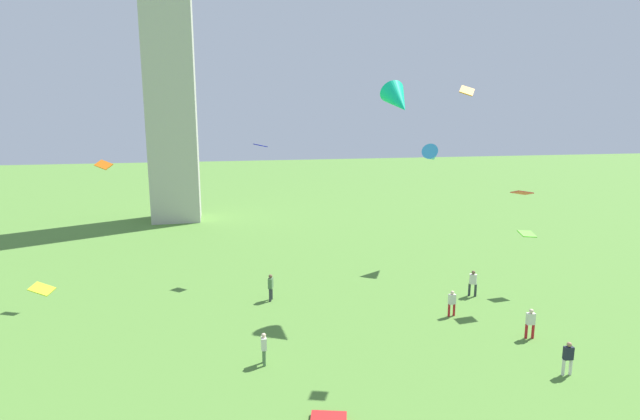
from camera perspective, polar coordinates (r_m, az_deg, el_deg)
name	(u,v)px	position (r m, az deg, el deg)	size (l,w,h in m)	color
person_0	(264,347)	(24.56, -6.42, -15.22)	(0.24, 0.49, 1.57)	#51754C
person_1	(473,282)	(34.22, 17.03, -7.82)	(0.52, 0.46, 1.73)	#2D3338
person_2	(452,302)	(30.69, 14.81, -10.08)	(0.48, 0.28, 1.56)	red
person_3	(530,322)	(29.13, 22.86, -11.66)	(0.50, 0.31, 1.64)	red
person_4	(568,356)	(26.07, 26.43, -14.72)	(0.49, 0.27, 1.60)	silver
person_5	(271,286)	(32.17, -5.65, -8.59)	(0.39, 0.51, 1.73)	#2D3338
kite_flying_0	(260,145)	(36.45, -6.82, 7.32)	(1.04, 1.05, 0.26)	#030AB8
kite_flying_1	(527,234)	(35.56, 22.52, -2.52)	(1.12, 0.81, 0.43)	#47BB1A
kite_flying_2	(104,165)	(34.63, -23.44, 4.75)	(1.18, 0.98, 0.60)	orange
kite_flying_3	(522,193)	(32.79, 22.04, 1.84)	(1.20, 0.85, 0.44)	#EE4837
kite_flying_4	(42,289)	(25.01, -29.13, -7.87)	(1.09, 0.86, 0.46)	#CBD728
kite_flying_5	(398,101)	(30.76, 8.91, 12.23)	(1.83, 2.78, 2.43)	#0CD29A
kite_flying_6	(467,91)	(25.67, 16.41, 12.91)	(1.05, 1.02, 0.59)	orange
kite_flying_7	(432,156)	(40.26, 12.64, 6.08)	(2.30, 2.48, 1.92)	#3AA2EE
kite_bundle_2	(329,418)	(20.96, 1.01, -22.62)	(1.38, 0.69, 0.20)	red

